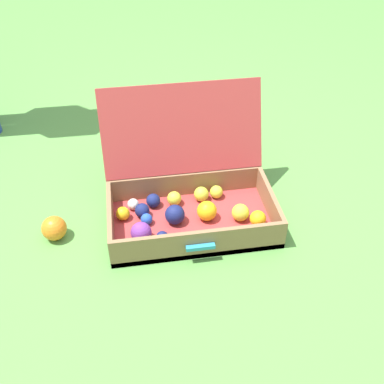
% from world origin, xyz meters
% --- Properties ---
extents(ground_plane, '(16.00, 16.00, 0.00)m').
position_xyz_m(ground_plane, '(0.00, 0.00, 0.00)').
color(ground_plane, '#569342').
extents(open_suitcase, '(0.68, 0.55, 0.49)m').
position_xyz_m(open_suitcase, '(0.01, 0.12, 0.11)').
color(open_suitcase, '#B23838').
rests_on(open_suitcase, ground).
extents(stray_ball_on_grass, '(0.10, 0.10, 0.10)m').
position_xyz_m(stray_ball_on_grass, '(-0.54, 0.07, 0.05)').
color(stray_ball_on_grass, orange).
rests_on(stray_ball_on_grass, ground).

